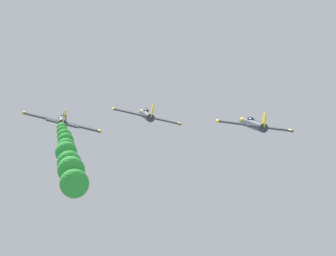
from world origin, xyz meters
name	(u,v)px	position (x,y,z in m)	size (l,w,h in m)	color
airplane_lead	(147,115)	(-0.23, 19.30, 72.27)	(9.38, 10.35, 3.11)	#333842
airplane_left_inner	(62,121)	(-11.60, 8.73, 72.51)	(9.35, 10.35, 3.19)	#333842
smoke_trail_left_inner	(69,162)	(-10.95, -9.02, 69.90)	(3.19, 16.42, 5.94)	green
airplane_right_inner	(254,124)	(11.60, 7.12, 71.93)	(9.51, 10.35, 2.71)	#333842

